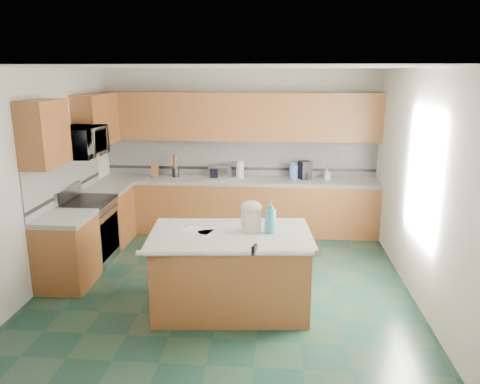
# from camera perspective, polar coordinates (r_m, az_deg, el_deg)

# --- Properties ---
(floor) EXTENTS (4.60, 4.60, 0.00)m
(floor) POSITION_cam_1_polar(r_m,az_deg,el_deg) (6.20, -1.67, -10.87)
(floor) COLOR black
(floor) RESTS_ON ground
(ceiling) EXTENTS (4.60, 4.60, 0.00)m
(ceiling) POSITION_cam_1_polar(r_m,az_deg,el_deg) (5.60, -1.87, 14.95)
(ceiling) COLOR white
(ceiling) RESTS_ON ground
(wall_back) EXTENTS (4.60, 0.04, 2.70)m
(wall_back) POSITION_cam_1_polar(r_m,az_deg,el_deg) (8.02, 0.03, 5.12)
(wall_back) COLOR silver
(wall_back) RESTS_ON ground
(wall_front) EXTENTS (4.60, 0.04, 2.70)m
(wall_front) POSITION_cam_1_polar(r_m,az_deg,el_deg) (3.55, -5.83, -7.07)
(wall_front) COLOR silver
(wall_front) RESTS_ON ground
(wall_left) EXTENTS (0.04, 4.60, 2.70)m
(wall_left) POSITION_cam_1_polar(r_m,az_deg,el_deg) (6.43, -22.80, 1.64)
(wall_left) COLOR silver
(wall_left) RESTS_ON ground
(wall_right) EXTENTS (0.04, 4.60, 2.70)m
(wall_right) POSITION_cam_1_polar(r_m,az_deg,el_deg) (5.97, 20.97, 0.90)
(wall_right) COLOR silver
(wall_right) RESTS_ON ground
(back_base_cab) EXTENTS (4.60, 0.60, 0.86)m
(back_base_cab) POSITION_cam_1_polar(r_m,az_deg,el_deg) (7.91, -0.15, -1.85)
(back_base_cab) COLOR #552B13
(back_base_cab) RESTS_ON ground
(back_countertop) EXTENTS (4.60, 0.64, 0.06)m
(back_countertop) POSITION_cam_1_polar(r_m,az_deg,el_deg) (7.80, -0.15, 1.40)
(back_countertop) COLOR white
(back_countertop) RESTS_ON back_base_cab
(back_upper_cab) EXTENTS (4.60, 0.33, 0.78)m
(back_upper_cab) POSITION_cam_1_polar(r_m,az_deg,el_deg) (7.76, -0.07, 9.20)
(back_upper_cab) COLOR #552B13
(back_upper_cab) RESTS_ON wall_back
(back_backsplash) EXTENTS (4.60, 0.02, 0.63)m
(back_backsplash) POSITION_cam_1_polar(r_m,az_deg,el_deg) (8.01, 0.01, 4.27)
(back_backsplash) COLOR silver
(back_backsplash) RESTS_ON back_countertop
(back_accent_band) EXTENTS (4.60, 0.01, 0.05)m
(back_accent_band) POSITION_cam_1_polar(r_m,az_deg,el_deg) (8.04, 0.01, 2.89)
(back_accent_band) COLOR black
(back_accent_band) RESTS_ON back_countertop
(left_base_cab_rear) EXTENTS (0.60, 0.82, 0.86)m
(left_base_cab_rear) POSITION_cam_1_polar(r_m,az_deg,el_deg) (7.67, -15.68, -2.94)
(left_base_cab_rear) COLOR #552B13
(left_base_cab_rear) RESTS_ON ground
(left_counter_rear) EXTENTS (0.64, 0.82, 0.06)m
(left_counter_rear) POSITION_cam_1_polar(r_m,az_deg,el_deg) (7.55, -15.92, 0.40)
(left_counter_rear) COLOR white
(left_counter_rear) RESTS_ON left_base_cab_rear
(left_base_cab_front) EXTENTS (0.60, 0.72, 0.86)m
(left_base_cab_front) POSITION_cam_1_polar(r_m,az_deg,el_deg) (6.34, -20.37, -7.01)
(left_base_cab_front) COLOR #552B13
(left_base_cab_front) RESTS_ON ground
(left_counter_front) EXTENTS (0.64, 0.72, 0.06)m
(left_counter_front) POSITION_cam_1_polar(r_m,az_deg,el_deg) (6.19, -20.74, -3.03)
(left_counter_front) COLOR white
(left_counter_front) RESTS_ON left_base_cab_front
(left_backsplash) EXTENTS (0.02, 2.30, 0.63)m
(left_backsplash) POSITION_cam_1_polar(r_m,az_deg,el_deg) (6.92, -20.44, 1.73)
(left_backsplash) COLOR silver
(left_backsplash) RESTS_ON wall_left
(left_accent_band) EXTENTS (0.01, 2.30, 0.05)m
(left_accent_band) POSITION_cam_1_polar(r_m,az_deg,el_deg) (6.96, -20.25, 0.16)
(left_accent_band) COLOR black
(left_accent_band) RESTS_ON wall_left
(left_upper_cab_rear) EXTENTS (0.33, 1.09, 0.78)m
(left_upper_cab_rear) POSITION_cam_1_polar(r_m,az_deg,el_deg) (7.55, -17.08, 8.42)
(left_upper_cab_rear) COLOR #552B13
(left_upper_cab_rear) RESTS_ON wall_left
(left_upper_cab_front) EXTENTS (0.33, 0.72, 0.78)m
(left_upper_cab_front) POSITION_cam_1_polar(r_m,az_deg,el_deg) (6.04, -22.79, 6.58)
(left_upper_cab_front) COLOR #552B13
(left_upper_cab_front) RESTS_ON wall_left
(range_body) EXTENTS (0.60, 0.76, 0.88)m
(range_body) POSITION_cam_1_polar(r_m,az_deg,el_deg) (6.97, -17.88, -4.77)
(range_body) COLOR #B7B7BC
(range_body) RESTS_ON ground
(range_oven_door) EXTENTS (0.02, 0.68, 0.55)m
(range_oven_door) POSITION_cam_1_polar(r_m,az_deg,el_deg) (6.88, -15.61, -5.20)
(range_oven_door) COLOR black
(range_oven_door) RESTS_ON range_body
(range_cooktop) EXTENTS (0.62, 0.78, 0.04)m
(range_cooktop) POSITION_cam_1_polar(r_m,az_deg,el_deg) (6.84, -18.17, -1.12)
(range_cooktop) COLOR black
(range_cooktop) RESTS_ON range_body
(range_handle) EXTENTS (0.02, 0.66, 0.02)m
(range_handle) POSITION_cam_1_polar(r_m,az_deg,el_deg) (6.75, -15.58, -2.18)
(range_handle) COLOR #B7B7BC
(range_handle) RESTS_ON range_body
(range_backguard) EXTENTS (0.06, 0.76, 0.18)m
(range_backguard) POSITION_cam_1_polar(r_m,az_deg,el_deg) (6.91, -20.24, -0.10)
(range_backguard) COLOR #B7B7BC
(range_backguard) RESTS_ON range_body
(microwave) EXTENTS (0.50, 0.73, 0.41)m
(microwave) POSITION_cam_1_polar(r_m,az_deg,el_deg) (6.67, -18.73, 5.78)
(microwave) COLOR #B7B7BC
(microwave) RESTS_ON wall_left
(island_base) EXTENTS (1.76, 1.10, 0.86)m
(island_base) POSITION_cam_1_polar(r_m,az_deg,el_deg) (5.38, -1.13, -9.92)
(island_base) COLOR #552B13
(island_base) RESTS_ON ground
(island_top) EXTENTS (1.86, 1.20, 0.06)m
(island_top) POSITION_cam_1_polar(r_m,az_deg,el_deg) (5.21, -1.15, -5.30)
(island_top) COLOR white
(island_top) RESTS_ON island_base
(island_bullnose) EXTENTS (1.78, 0.20, 0.06)m
(island_bullnose) POSITION_cam_1_polar(r_m,az_deg,el_deg) (4.71, -1.79, -7.47)
(island_bullnose) COLOR white
(island_bullnose) RESTS_ON island_base
(treat_jar) EXTENTS (0.28, 0.28, 0.23)m
(treat_jar) POSITION_cam_1_polar(r_m,az_deg,el_deg) (5.24, 1.36, -3.49)
(treat_jar) COLOR #F0E5D0
(treat_jar) RESTS_ON island_top
(treat_jar_lid) EXTENTS (0.24, 0.24, 0.15)m
(treat_jar_lid) POSITION_cam_1_polar(r_m,az_deg,el_deg) (5.19, 1.37, -1.88)
(treat_jar_lid) COLOR beige
(treat_jar_lid) RESTS_ON treat_jar
(treat_jar_knob) EXTENTS (0.08, 0.03, 0.03)m
(treat_jar_knob) POSITION_cam_1_polar(r_m,az_deg,el_deg) (5.18, 1.37, -1.34)
(treat_jar_knob) COLOR tan
(treat_jar_knob) RESTS_ON treat_jar_lid
(treat_jar_knob_end_l) EXTENTS (0.04, 0.04, 0.04)m
(treat_jar_knob_end_l) POSITION_cam_1_polar(r_m,az_deg,el_deg) (5.18, 0.92, -1.33)
(treat_jar_knob_end_l) COLOR tan
(treat_jar_knob_end_l) RESTS_ON treat_jar_lid
(treat_jar_knob_end_r) EXTENTS (0.04, 0.04, 0.04)m
(treat_jar_knob_end_r) POSITION_cam_1_polar(r_m,az_deg,el_deg) (5.17, 1.82, -1.35)
(treat_jar_knob_end_r) COLOR tan
(treat_jar_knob_end_r) RESTS_ON treat_jar_lid
(soap_bottle_island) EXTENTS (0.14, 0.14, 0.37)m
(soap_bottle_island) POSITION_cam_1_polar(r_m,az_deg,el_deg) (5.16, 3.75, -3.00)
(soap_bottle_island) COLOR teal
(soap_bottle_island) RESTS_ON island_top
(paper_sheet_a) EXTENTS (0.36, 0.32, 0.00)m
(paper_sheet_a) POSITION_cam_1_polar(r_m,az_deg,el_deg) (5.21, -3.41, -4.95)
(paper_sheet_a) COLOR white
(paper_sheet_a) RESTS_ON island_top
(paper_sheet_b) EXTENTS (0.38, 0.32, 0.00)m
(paper_sheet_b) POSITION_cam_1_polar(r_m,az_deg,el_deg) (5.29, -5.10, -4.66)
(paper_sheet_b) COLOR white
(paper_sheet_b) RESTS_ON island_top
(clamp_body) EXTENTS (0.06, 0.11, 0.09)m
(clamp_body) POSITION_cam_1_polar(r_m,az_deg,el_deg) (4.70, 1.78, -7.03)
(clamp_body) COLOR black
(clamp_body) RESTS_ON island_top
(clamp_handle) EXTENTS (0.02, 0.07, 0.02)m
(clamp_handle) POSITION_cam_1_polar(r_m,az_deg,el_deg) (4.65, 1.74, -7.54)
(clamp_handle) COLOR black
(clamp_handle) RESTS_ON island_top
(knife_block) EXTENTS (0.12, 0.16, 0.21)m
(knife_block) POSITION_cam_1_polar(r_m,az_deg,el_deg) (8.06, -10.35, 2.51)
(knife_block) COLOR #472814
(knife_block) RESTS_ON back_countertop
(utensil_crock) EXTENTS (0.12, 0.12, 0.15)m
(utensil_crock) POSITION_cam_1_polar(r_m,az_deg,el_deg) (8.01, -7.87, 2.39)
(utensil_crock) COLOR black
(utensil_crock) RESTS_ON back_countertop
(utensil_bundle) EXTENTS (0.07, 0.07, 0.22)m
(utensil_bundle) POSITION_cam_1_polar(r_m,az_deg,el_deg) (7.97, -7.92, 3.71)
(utensil_bundle) COLOR #472814
(utensil_bundle) RESTS_ON utensil_crock
(toaster_oven) EXTENTS (0.38, 0.30, 0.20)m
(toaster_oven) POSITION_cam_1_polar(r_m,az_deg,el_deg) (7.85, -2.49, 2.43)
(toaster_oven) COLOR #B7B7BC
(toaster_oven) RESTS_ON back_countertop
(toaster_oven_door) EXTENTS (0.30, 0.01, 0.16)m
(toaster_oven_door) POSITION_cam_1_polar(r_m,az_deg,el_deg) (7.74, -2.59, 2.26)
(toaster_oven_door) COLOR black
(toaster_oven_door) RESTS_ON toaster_oven
(paper_towel) EXTENTS (0.13, 0.13, 0.28)m
(paper_towel) POSITION_cam_1_polar(r_m,az_deg,el_deg) (7.86, 0.01, 2.78)
(paper_towel) COLOR white
(paper_towel) RESTS_ON back_countertop
(paper_towel_base) EXTENTS (0.19, 0.19, 0.01)m
(paper_towel_base) POSITION_cam_1_polar(r_m,az_deg,el_deg) (7.88, 0.00, 1.82)
(paper_towel_base) COLOR #B7B7BC
(paper_towel_base) RESTS_ON back_countertop
(water_jug) EXTENTS (0.15, 0.15, 0.24)m
(water_jug) POSITION_cam_1_polar(r_m,az_deg,el_deg) (7.80, 6.52, 2.44)
(water_jug) COLOR #5489D7
(water_jug) RESTS_ON back_countertop
(water_jug_neck) EXTENTS (0.07, 0.07, 0.03)m
(water_jug_neck) POSITION_cam_1_polar(r_m,az_deg,el_deg) (7.78, 6.55, 3.43)
(water_jug_neck) COLOR #5489D7
(water_jug_neck) RESTS_ON water_jug
(coffee_maker) EXTENTS (0.24, 0.25, 0.30)m
(coffee_maker) POSITION_cam_1_polar(r_m,az_deg,el_deg) (7.83, 7.92, 2.66)
(coffee_maker) COLOR black
(coffee_maker) RESTS_ON back_countertop
(coffee_carafe) EXTENTS (0.12, 0.12, 0.12)m
(coffee_carafe) POSITION_cam_1_polar(r_m,az_deg,el_deg) (7.80, 7.91, 1.96)
(coffee_carafe) COLOR black
(coffee_carafe) RESTS_ON back_countertop
(soap_bottle_back) EXTENTS (0.11, 0.11, 0.20)m
(soap_bottle_back) POSITION_cam_1_polar(r_m,az_deg,el_deg) (7.84, 10.54, 2.21)
(soap_bottle_back) COLOR white
(soap_bottle_back) RESTS_ON back_countertop
(soap_back_cap) EXTENTS (0.02, 0.02, 0.03)m
(soap_back_cap) POSITION_cam_1_polar(r_m,az_deg,el_deg) (7.81, 10.58, 3.05)
(soap_back_cap) COLOR red
(soap_back_cap) RESTS_ON soap_bottle_back
(window_light_proxy) EXTENTS (0.02, 1.40, 1.10)m
(window_light_proxy) POSITION_cam_1_polar(r_m,az_deg,el_deg) (5.74, 21.37, 1.89)
(window_light_proxy) COLOR white
(window_light_proxy) RESTS_ON wall_right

